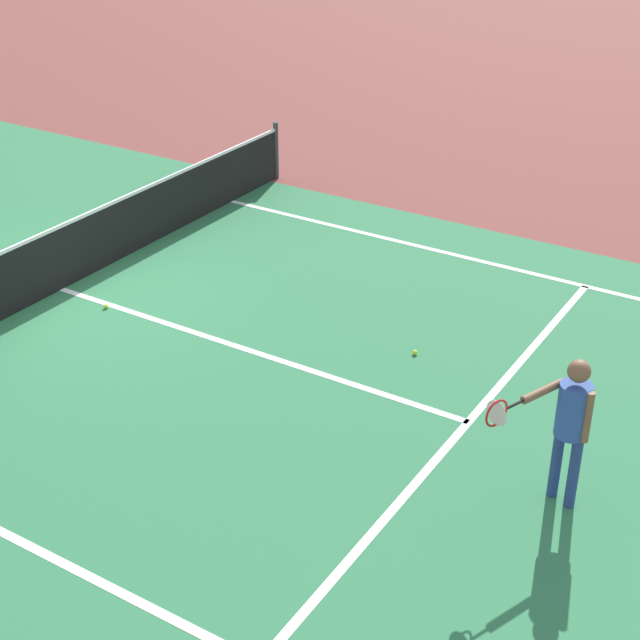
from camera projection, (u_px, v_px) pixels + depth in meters
The scene contains 9 objects.
ground_plane at pixel (62, 289), 13.93m from camera, with size 60.00×60.00×0.00m, color brown.
court_surface_inbounds at pixel (62, 289), 13.93m from camera, with size 10.62×24.40×0.00m, color #2D7247.
line_sideline_right at pixel (556, 279), 14.22m from camera, with size 0.10×11.89×0.01m, color white.
line_service_near at pixel (468, 422), 10.94m from camera, with size 8.22×0.10×0.01m, color white.
line_center_service at pixel (241, 347), 12.43m from camera, with size 0.10×6.40×0.01m, color white.
net at pixel (57, 258), 13.70m from camera, with size 11.13×0.09×1.07m.
player_near at pixel (570, 417), 9.23m from camera, with size 1.07×0.80×1.63m.
tennis_ball_mid_court at pixel (415, 352), 12.26m from camera, with size 0.07×0.07×0.07m, color #CCE033.
tennis_ball_near_net at pixel (106, 306), 13.38m from camera, with size 0.07×0.07×0.07m, color #CCE033.
Camera 1 is at (-8.59, -9.79, 6.21)m, focal length 54.13 mm.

